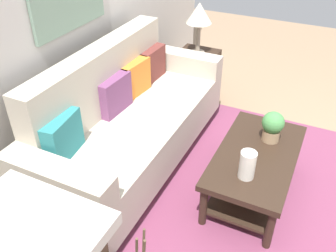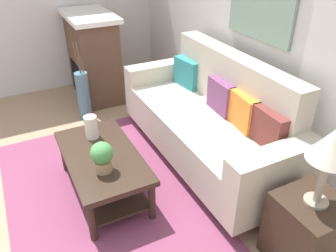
# 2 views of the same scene
# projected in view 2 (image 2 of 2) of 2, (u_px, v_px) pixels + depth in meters

# --- Properties ---
(ground_plane) EXTENTS (9.22, 9.22, 0.00)m
(ground_plane) POSITION_uv_depth(u_px,v_px,m) (46.00, 212.00, 2.91)
(ground_plane) COLOR #9E7F60
(wall_back) EXTENTS (5.22, 0.10, 2.70)m
(wall_back) POSITION_uv_depth(u_px,v_px,m) (270.00, 24.00, 3.07)
(wall_back) COLOR silver
(wall_back) RESTS_ON ground_plane
(area_rug) EXTENTS (2.48, 1.61, 0.01)m
(area_rug) POSITION_uv_depth(u_px,v_px,m) (102.00, 194.00, 3.10)
(area_rug) COLOR #843D5B
(area_rug) RESTS_ON ground_plane
(couch) EXTENTS (2.20, 0.84, 1.08)m
(couch) POSITION_uv_depth(u_px,v_px,m) (209.00, 121.00, 3.39)
(couch) COLOR beige
(couch) RESTS_ON ground_plane
(throw_pillow_teal) EXTENTS (0.37, 0.17, 0.32)m
(throw_pillow_teal) POSITION_uv_depth(u_px,v_px,m) (187.00, 73.00, 3.84)
(throw_pillow_teal) COLOR teal
(throw_pillow_teal) RESTS_ON couch
(throw_pillow_plum) EXTENTS (0.37, 0.14, 0.32)m
(throw_pillow_plum) POSITION_uv_depth(u_px,v_px,m) (221.00, 96.00, 3.31)
(throw_pillow_plum) COLOR #7A4270
(throw_pillow_plum) RESTS_ON couch
(throw_pillow_orange) EXTENTS (0.37, 0.16, 0.32)m
(throw_pillow_orange) POSITION_uv_depth(u_px,v_px,m) (243.00, 111.00, 3.05)
(throw_pillow_orange) COLOR orange
(throw_pillow_orange) RESTS_ON couch
(throw_pillow_maroon) EXTENTS (0.37, 0.14, 0.32)m
(throw_pillow_maroon) POSITION_uv_depth(u_px,v_px,m) (269.00, 129.00, 2.79)
(throw_pillow_maroon) COLOR brown
(throw_pillow_maroon) RESTS_ON couch
(coffee_table) EXTENTS (1.10, 0.60, 0.43)m
(coffee_table) POSITION_uv_depth(u_px,v_px,m) (103.00, 165.00, 2.97)
(coffee_table) COLOR #332319
(coffee_table) RESTS_ON ground_plane
(tabletop_vase) EXTENTS (0.12, 0.12, 0.22)m
(tabletop_vase) POSITION_uv_depth(u_px,v_px,m) (91.00, 127.00, 3.08)
(tabletop_vase) COLOR white
(tabletop_vase) RESTS_ON coffee_table
(potted_plant_tabletop) EXTENTS (0.18, 0.18, 0.26)m
(potted_plant_tabletop) POSITION_uv_depth(u_px,v_px,m) (102.00, 156.00, 2.64)
(potted_plant_tabletop) COLOR tan
(potted_plant_tabletop) RESTS_ON coffee_table
(side_table) EXTENTS (0.44, 0.44, 0.56)m
(side_table) POSITION_uv_depth(u_px,v_px,m) (307.00, 232.00, 2.37)
(side_table) COLOR #332319
(side_table) RESTS_ON ground_plane
(table_lamp) EXTENTS (0.28, 0.28, 0.57)m
(table_lamp) POSITION_uv_depth(u_px,v_px,m) (332.00, 148.00, 2.00)
(table_lamp) COLOR gray
(table_lamp) RESTS_ON side_table
(fireplace) EXTENTS (1.02, 0.58, 1.16)m
(fireplace) POSITION_uv_depth(u_px,v_px,m) (93.00, 56.00, 4.60)
(fireplace) COLOR brown
(fireplace) RESTS_ON ground_plane
(floor_vase) EXTENTS (0.16, 0.16, 0.61)m
(floor_vase) POSITION_uv_depth(u_px,v_px,m) (84.00, 96.00, 4.17)
(floor_vase) COLOR slate
(floor_vase) RESTS_ON ground_plane
(floor_vase_branch_a) EXTENTS (0.03, 0.03, 0.36)m
(floor_vase_branch_a) POSITION_uv_depth(u_px,v_px,m) (79.00, 59.00, 3.91)
(floor_vase_branch_a) COLOR brown
(floor_vase_branch_a) RESTS_ON floor_vase
(floor_vase_branch_b) EXTENTS (0.04, 0.05, 0.36)m
(floor_vase_branch_b) POSITION_uv_depth(u_px,v_px,m) (80.00, 58.00, 3.94)
(floor_vase_branch_b) COLOR brown
(floor_vase_branch_b) RESTS_ON floor_vase
(floor_vase_branch_c) EXTENTS (0.03, 0.05, 0.36)m
(floor_vase_branch_c) POSITION_uv_depth(u_px,v_px,m) (77.00, 58.00, 3.92)
(floor_vase_branch_c) COLOR brown
(floor_vase_branch_c) RESTS_ON floor_vase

